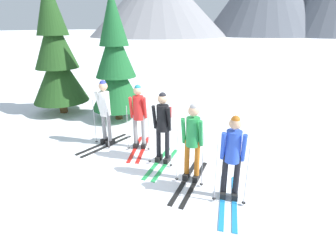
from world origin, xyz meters
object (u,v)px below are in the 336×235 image
pine_tree_near (56,54)px  skier_in_white (105,110)px  skier_in_black (163,124)px  skier_in_blue (232,154)px  skier_in_red (139,113)px  pine_tree_mid (115,63)px  skier_in_green (192,140)px

pine_tree_near → skier_in_white: bearing=-24.1°
skier_in_white → skier_in_black: (1.86, -0.17, -0.02)m
skier_in_blue → pine_tree_near: (-7.00, 2.33, 1.25)m
skier_in_black → pine_tree_near: (-5.22, 1.67, 1.20)m
skier_in_red → skier_in_white: bearing=-165.3°
skier_in_black → pine_tree_mid: pine_tree_mid is taller
skier_in_black → pine_tree_near: pine_tree_near is taller
skier_in_black → skier_in_green: bearing=-25.2°
skier_in_white → skier_in_black: bearing=-5.2°
skier_in_white → pine_tree_near: (-3.36, 1.50, 1.18)m
skier_in_white → pine_tree_mid: pine_tree_mid is taller
skier_in_black → skier_in_green: 1.01m
skier_in_white → pine_tree_near: bearing=155.9°
pine_tree_near → pine_tree_mid: 2.38m
skier_in_blue → pine_tree_near: size_ratio=0.35×
skier_in_red → skier_in_green: skier_in_red is taller
skier_in_black → pine_tree_mid: (-2.87, 2.04, 0.97)m
pine_tree_near → pine_tree_mid: pine_tree_near is taller
skier_in_red → skier_in_black: bearing=-23.8°
skier_in_blue → pine_tree_mid: size_ratio=0.40×
skier_in_red → pine_tree_mid: pine_tree_mid is taller
pine_tree_near → pine_tree_mid: size_ratio=1.12×
skier_in_red → skier_in_black: 1.02m
pine_tree_near → skier_in_green: bearing=-18.9°
skier_in_red → skier_in_black: size_ratio=1.00×
skier_in_white → pine_tree_near: pine_tree_near is taller
skier_in_red → skier_in_blue: 2.92m
skier_in_blue → pine_tree_mid: bearing=149.9°
skier_in_green → skier_in_red: bearing=155.5°
skier_in_red → skier_in_black: skier_in_red is taller
pine_tree_near → skier_in_red: bearing=-16.4°
skier_in_blue → pine_tree_mid: (-4.66, 2.70, 1.02)m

